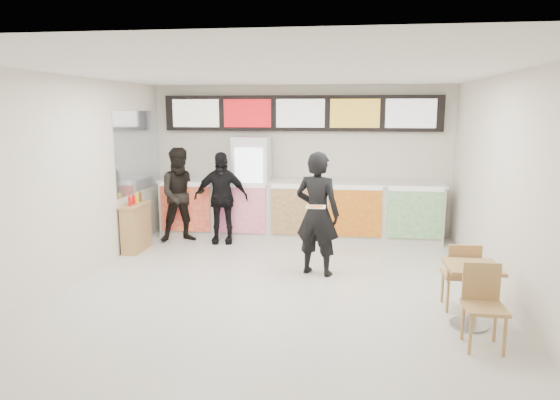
% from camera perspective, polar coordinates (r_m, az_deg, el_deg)
% --- Properties ---
extents(floor, '(7.00, 7.00, 0.00)m').
position_cam_1_polar(floor, '(7.08, -0.30, -10.58)').
color(floor, beige).
rests_on(floor, ground).
extents(ceiling, '(7.00, 7.00, 0.00)m').
position_cam_1_polar(ceiling, '(6.63, -0.32, 14.44)').
color(ceiling, white).
rests_on(ceiling, wall_back).
extents(wall_back, '(6.00, 0.00, 6.00)m').
position_cam_1_polar(wall_back, '(10.14, 2.38, 4.50)').
color(wall_back, silver).
rests_on(wall_back, floor).
extents(wall_left, '(0.00, 7.00, 7.00)m').
position_cam_1_polar(wall_left, '(7.69, -23.06, 1.84)').
color(wall_left, silver).
rests_on(wall_left, floor).
extents(wall_right, '(0.00, 7.00, 7.00)m').
position_cam_1_polar(wall_right, '(6.96, 24.99, 0.88)').
color(wall_right, silver).
rests_on(wall_right, floor).
extents(service_counter, '(5.56, 0.77, 1.14)m').
position_cam_1_polar(service_counter, '(9.88, 2.13, -1.09)').
color(service_counter, silver).
rests_on(service_counter, floor).
extents(menu_board, '(5.50, 0.14, 0.70)m').
position_cam_1_polar(menu_board, '(10.00, 2.37, 9.87)').
color(menu_board, black).
rests_on(menu_board, wall_back).
extents(drinks_fridge, '(0.70, 0.67, 2.00)m').
position_cam_1_polar(drinks_fridge, '(9.95, -3.22, 1.49)').
color(drinks_fridge, white).
rests_on(drinks_fridge, floor).
extents(mirror_panel, '(0.01, 2.00, 1.50)m').
position_cam_1_polar(mirror_panel, '(9.83, -15.89, 5.40)').
color(mirror_panel, '#B2B7BF').
rests_on(mirror_panel, wall_left).
extents(customer_main, '(0.80, 0.65, 1.91)m').
position_cam_1_polar(customer_main, '(7.63, 4.29, -1.58)').
color(customer_main, black).
rests_on(customer_main, floor).
extents(customer_left, '(1.09, 0.99, 1.82)m').
position_cam_1_polar(customer_left, '(9.75, -11.17, 0.57)').
color(customer_left, black).
rests_on(customer_left, floor).
extents(customer_mid, '(1.06, 0.54, 1.74)m').
position_cam_1_polar(customer_mid, '(9.54, -6.76, 0.26)').
color(customer_mid, black).
rests_on(customer_mid, floor).
extents(pizza_slice, '(0.36, 0.36, 0.02)m').
position_cam_1_polar(pizza_slice, '(7.15, 4.11, -0.73)').
color(pizza_slice, beige).
rests_on(pizza_slice, customer_main).
extents(cafe_table, '(0.61, 1.53, 0.89)m').
position_cam_1_polar(cafe_table, '(6.30, 21.04, -8.95)').
color(cafe_table, tan).
rests_on(cafe_table, floor).
extents(condiment_ledge, '(0.31, 0.77, 1.02)m').
position_cam_1_polar(condiment_ledge, '(9.37, -16.13, -2.97)').
color(condiment_ledge, tan).
rests_on(condiment_ledge, floor).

